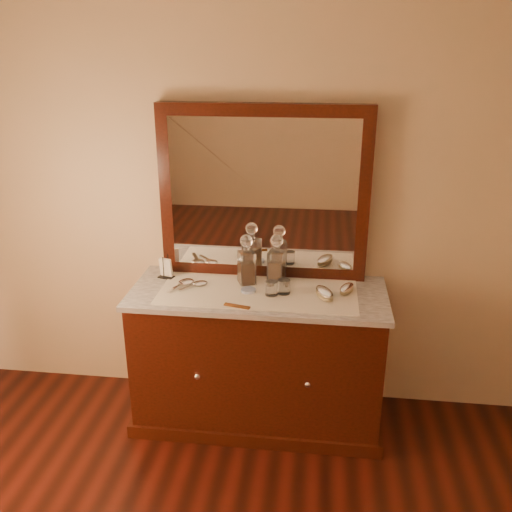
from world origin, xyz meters
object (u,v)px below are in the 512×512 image
Objects in this scene: pin_dish at (248,290)px; decanter_left at (247,265)px; comb at (237,306)px; hand_mirror_inner at (198,284)px; hand_mirror_outer at (184,283)px; decanter_right at (276,264)px; brush_far at (347,289)px; dresser_cabinet at (258,359)px; brush_near at (324,293)px; mirror_frame at (263,194)px; napkin_rack at (166,269)px.

pin_dish is 0.16m from decanter_left.
comb is 0.83× the size of hand_mirror_inner.
hand_mirror_outer is (-0.36, -0.06, -0.11)m from decanter_left.
decanter_right is 1.90× the size of brush_far.
dresser_cabinet is 7.53× the size of brush_near.
brush_far is (0.40, -0.08, -0.09)m from decanter_right.
hand_mirror_outer reaches higher than dresser_cabinet.
brush_far is 0.91× the size of hand_mirror_inner.
dresser_cabinet is 0.57m from hand_mirror_inner.
brush_near is (0.37, -0.29, -0.47)m from mirror_frame.
dresser_cabinet is 0.63m from hand_mirror_outer.
brush_near is at bearing 34.08° from comb.
mirror_frame reaches higher than dresser_cabinet.
decanter_left is at bearing 10.07° from hand_mirror_outer.
brush_far is at bearing -11.80° from decanter_right.
napkin_rack is at bearing 175.38° from brush_far.
napkin_rack is 1.06m from brush_far.
napkin_rack is at bearing 157.88° from comb.
dresser_cabinet is at bearing -12.42° from napkin_rack.
hand_mirror_inner is (0.21, -0.10, -0.04)m from napkin_rack.
mirror_frame is at bearing 62.56° from decanter_left.
brush_near is (0.28, -0.17, -0.09)m from decanter_right.
comb is at bearing -35.49° from hand_mirror_outer.
brush_near is 1.19× the size of brush_far.
comb is 0.48× the size of decanter_right.
napkin_rack is at bearing 169.78° from brush_near.
comb is at bearing -100.60° from mirror_frame.
pin_dish is at bearing -8.73° from hand_mirror_inner.
mirror_frame is 7.68× the size of brush_far.
mirror_frame is at bearing 157.27° from brush_far.
napkin_rack is 0.66m from decanter_right.
brush_near reaches higher than dresser_cabinet.
mirror_frame is 0.68m from comb.
decanter_right is 0.47m from hand_mirror_inner.
decanter_right is at bearing 12.32° from hand_mirror_inner.
hand_mirror_inner reaches higher than dresser_cabinet.
mirror_frame reaches higher than decanter_right.
mirror_frame is 6.45× the size of brush_near.
mirror_frame is at bearing 141.93° from brush_near.
decanter_left reaches higher than pin_dish.
brush_near reaches higher than comb.
pin_dish is 0.23m from decanter_right.
comb is 0.36m from hand_mirror_inner.
pin_dish is 0.20m from comb.
hand_mirror_outer is at bearing -179.53° from brush_far.
decanter_left is at bearing -170.48° from decanter_right.
decanter_right is (0.66, -0.00, 0.06)m from napkin_rack.
decanter_right reaches higher than hand_mirror_outer.
brush_far is at bearing 4.53° from dresser_cabinet.
dresser_cabinet is at bearing -4.21° from hand_mirror_inner.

